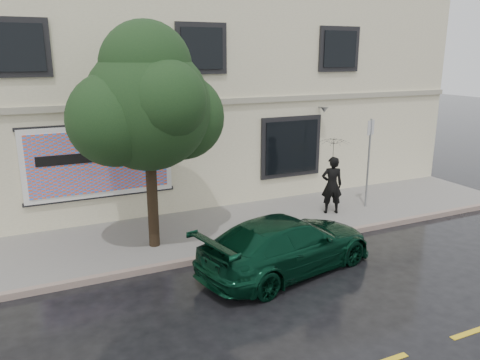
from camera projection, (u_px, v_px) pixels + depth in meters
name	position (u px, v px, depth m)	size (l,w,h in m)	color
ground	(279.00, 276.00, 10.95)	(90.00, 90.00, 0.00)	black
sidewalk	(225.00, 228.00, 13.78)	(20.00, 3.50, 0.15)	gray
curb	(251.00, 250.00, 12.25)	(20.00, 0.18, 0.16)	slate
building	(166.00, 95.00, 17.93)	(20.00, 8.12, 7.00)	beige
billboard	(100.00, 161.00, 13.44)	(4.30, 0.16, 2.20)	white
car	(287.00, 244.00, 11.10)	(2.03, 4.61, 1.34)	black
pedestrian	(332.00, 185.00, 14.66)	(0.67, 0.44, 1.83)	black
umbrella	(334.00, 145.00, 14.32)	(1.00, 1.00, 0.74)	black
street_tree	(148.00, 108.00, 11.43)	(3.11, 3.11, 5.17)	#2E2214
sign_pole	(369.00, 156.00, 15.07)	(0.35, 0.13, 2.91)	#919599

